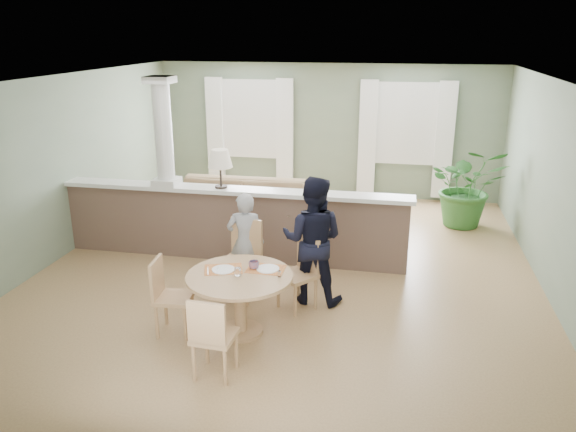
% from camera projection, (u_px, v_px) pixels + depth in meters
% --- Properties ---
extents(ground, '(8.00, 8.00, 0.00)m').
position_uv_depth(ground, '(288.00, 268.00, 8.22)').
color(ground, tan).
rests_on(ground, ground).
extents(room_shell, '(7.02, 8.02, 2.71)m').
position_uv_depth(room_shell, '(295.00, 138.00, 8.24)').
color(room_shell, gray).
rests_on(room_shell, ground).
extents(pony_wall, '(5.32, 0.38, 2.70)m').
position_uv_depth(pony_wall, '(226.00, 214.00, 8.37)').
color(pony_wall, brown).
rests_on(pony_wall, ground).
extents(sofa, '(2.90, 1.18, 0.84)m').
position_uv_depth(sofa, '(240.00, 206.00, 9.68)').
color(sofa, '#8B6A4B').
rests_on(sofa, ground).
extents(houseplant, '(1.34, 1.17, 1.43)m').
position_uv_depth(houseplant, '(467.00, 187.00, 9.80)').
color(houseplant, '#2D6528').
rests_on(houseplant, ground).
extents(dining_table, '(1.20, 1.20, 0.82)m').
position_uv_depth(dining_table, '(240.00, 286.00, 6.30)').
color(dining_table, tan).
rests_on(dining_table, ground).
extents(chair_far_boy, '(0.54, 0.54, 1.02)m').
position_uv_depth(chair_far_boy, '(243.00, 255.00, 7.23)').
color(chair_far_boy, tan).
rests_on(chair_far_boy, ground).
extents(chair_far_man, '(0.57, 0.57, 0.90)m').
position_uv_depth(chair_far_man, '(301.00, 270.00, 6.94)').
color(chair_far_man, tan).
rests_on(chair_far_man, ground).
extents(chair_near, '(0.43, 0.43, 0.89)m').
position_uv_depth(chair_near, '(212.00, 334.00, 5.47)').
color(chair_near, tan).
rests_on(chair_near, ground).
extents(chair_side, '(0.44, 0.44, 0.89)m').
position_uv_depth(chair_side, '(167.00, 293.00, 6.34)').
color(chair_side, tan).
rests_on(chair_side, ground).
extents(child_person, '(0.53, 0.37, 1.35)m').
position_uv_depth(child_person, '(246.00, 243.00, 7.33)').
color(child_person, gray).
rests_on(child_person, ground).
extents(man_person, '(0.84, 0.67, 1.64)m').
position_uv_depth(man_person, '(313.00, 240.00, 7.01)').
color(man_person, black).
rests_on(man_person, ground).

